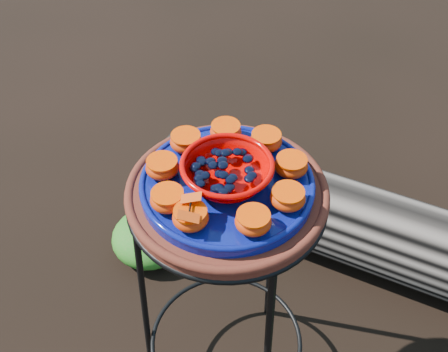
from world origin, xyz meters
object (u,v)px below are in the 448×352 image
Objects in this scene: terracotta_saucer at (227,195)px; red_bowl at (227,172)px; cobalt_plate at (227,185)px; driftwood_log at (368,228)px; plant_stand at (226,298)px.

red_bowl reaches higher than terracotta_saucer.
terracotta_saucer is at bearing 0.00° from red_bowl.
cobalt_plate reaches higher than driftwood_log.
terracotta_saucer is (0.00, 0.00, 0.37)m from plant_stand.
terracotta_saucer reaches higher than driftwood_log.
red_bowl is at bearing 0.00° from plant_stand.
cobalt_plate is (0.00, 0.00, 0.39)m from plant_stand.
cobalt_plate is 2.00× the size of red_bowl.
red_bowl is at bearing -103.28° from driftwood_log.
terracotta_saucer is 2.33× the size of red_bowl.
terracotta_saucer is 0.84m from driftwood_log.
plant_stand is at bearing 0.00° from terracotta_saucer.
red_bowl is 0.89m from driftwood_log.
terracotta_saucer is at bearing 0.00° from cobalt_plate.
plant_stand is at bearing -103.28° from driftwood_log.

